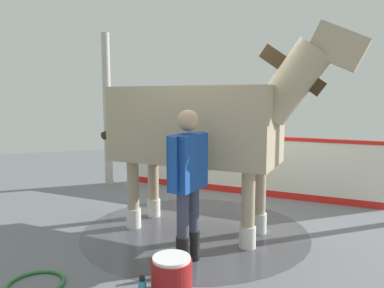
% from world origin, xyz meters
% --- Properties ---
extents(ground_plane, '(16.00, 16.00, 0.02)m').
position_xyz_m(ground_plane, '(0.00, 0.00, -0.01)').
color(ground_plane, slate).
extents(wet_patch, '(3.02, 3.02, 0.00)m').
position_xyz_m(wet_patch, '(-0.37, -0.22, 0.00)').
color(wet_patch, '#4C4C54').
rests_on(wet_patch, ground).
extents(barrier_wall, '(3.52, 3.31, 1.10)m').
position_xyz_m(barrier_wall, '(1.07, 1.31, 0.51)').
color(barrier_wall, silver).
rests_on(barrier_wall, ground).
extents(roof_post_far, '(0.16, 0.16, 3.06)m').
position_xyz_m(roof_post_far, '(-1.21, 2.88, 1.53)').
color(roof_post_far, '#B7B2A8').
rests_on(roof_post_far, ground).
extents(horse, '(2.72, 2.57, 2.61)m').
position_xyz_m(horse, '(-0.28, -0.31, 1.44)').
color(horse, tan).
rests_on(horse, ground).
extents(handler, '(0.52, 0.48, 1.66)m').
position_xyz_m(handler, '(-0.76, -1.14, 0.96)').
color(handler, black).
rests_on(handler, ground).
extents(wash_bucket, '(0.38, 0.38, 0.35)m').
position_xyz_m(wash_bucket, '(-1.10, -1.69, 0.17)').
color(wash_bucket, maroon).
rests_on(wash_bucket, ground).
extents(bottle_shampoo, '(0.07, 0.07, 0.20)m').
position_xyz_m(bottle_shampoo, '(-1.37, -1.68, 0.09)').
color(bottle_shampoo, '#3399CC').
rests_on(bottle_shampoo, ground).
extents(bottle_spray, '(0.06, 0.06, 0.21)m').
position_xyz_m(bottle_spray, '(-1.14, -1.39, 0.10)').
color(bottle_spray, '#CC5933').
rests_on(bottle_spray, ground).
extents(hose_coil, '(0.55, 0.55, 0.03)m').
position_xyz_m(hose_coil, '(-2.30, -1.16, 0.02)').
color(hose_coil, '#267233').
rests_on(hose_coil, ground).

